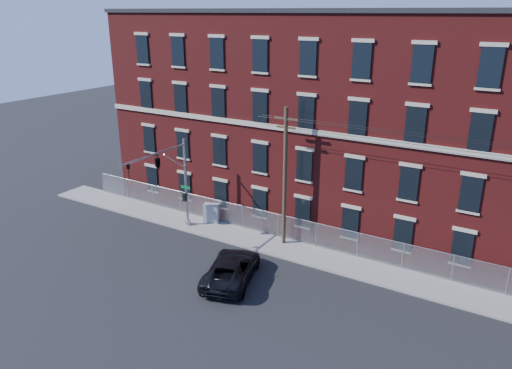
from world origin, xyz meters
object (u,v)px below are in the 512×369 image
object	(u,v)px
traffic_signal_mast	(165,169)
utility_cabinet	(212,213)
pickup_truck	(232,268)
utility_pole_near	(285,175)

from	to	relation	value
traffic_signal_mast	utility_cabinet	xyz separation A→B (m)	(1.31, 3.70, -4.49)
traffic_signal_mast	pickup_truck	bearing A→B (deg)	-19.96
pickup_truck	utility_pole_near	bearing A→B (deg)	-111.63
traffic_signal_mast	pickup_truck	xyz separation A→B (m)	(7.56, -2.75, -4.57)
traffic_signal_mast	utility_pole_near	distance (m)	8.70
traffic_signal_mast	utility_cabinet	size ratio (longest dim) A/B	4.52
utility_pole_near	pickup_truck	world-z (taller)	utility_pole_near
traffic_signal_mast	utility_pole_near	size ratio (longest dim) A/B	0.70
utility_pole_near	utility_cabinet	bearing A→B (deg)	177.58
traffic_signal_mast	pickup_truck	size ratio (longest dim) A/B	1.19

